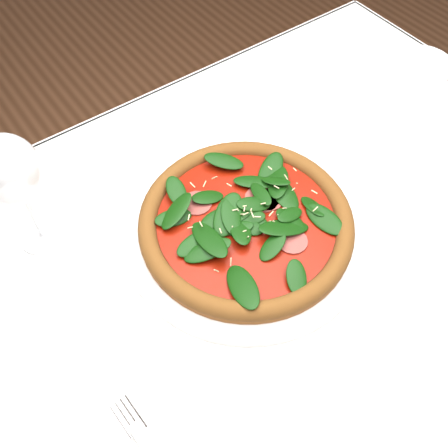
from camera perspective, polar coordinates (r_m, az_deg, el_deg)
ground at (r=1.47m, az=2.45°, el=-18.11°), size 6.00×6.00×0.00m
dining_table at (r=0.87m, az=3.93°, el=-5.18°), size 1.21×0.81×0.75m
plate at (r=0.79m, az=2.48°, el=-0.50°), size 0.39×0.39×0.02m
pizza at (r=0.77m, az=2.54°, el=0.45°), size 0.40×0.40×0.04m
wine_glass at (r=0.73m, az=-23.09°, el=5.37°), size 0.09×0.09×0.21m
fork at (r=0.66m, az=-8.53°, el=-23.95°), size 0.03×0.17×0.00m
saucer_far at (r=1.16m, az=21.86°, el=16.62°), size 0.12×0.12×0.01m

